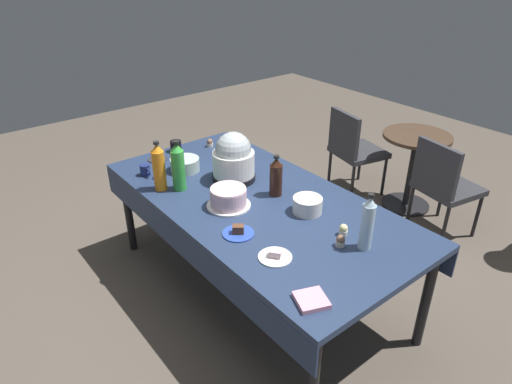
# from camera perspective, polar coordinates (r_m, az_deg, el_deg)

# --- Properties ---
(ground) EXTENTS (9.00, 9.00, 0.00)m
(ground) POSITION_cam_1_polar(r_m,az_deg,el_deg) (3.35, 0.00, -12.10)
(ground) COLOR brown
(potluck_table) EXTENTS (2.20, 1.10, 0.75)m
(potluck_table) POSITION_cam_1_polar(r_m,az_deg,el_deg) (2.95, 0.00, -1.91)
(potluck_table) COLOR navy
(potluck_table) RESTS_ON ground
(frosted_layer_cake) EXTENTS (0.28, 0.28, 0.13)m
(frosted_layer_cake) POSITION_cam_1_polar(r_m,az_deg,el_deg) (2.81, -3.49, -0.73)
(frosted_layer_cake) COLOR silver
(frosted_layer_cake) RESTS_ON potluck_table
(slow_cooker) EXTENTS (0.30, 0.30, 0.35)m
(slow_cooker) POSITION_cam_1_polar(r_m,az_deg,el_deg) (3.10, -2.85, 4.21)
(slow_cooker) COLOR black
(slow_cooker) RESTS_ON potluck_table
(glass_salad_bowl) EXTENTS (0.21, 0.21, 0.09)m
(glass_salad_bowl) POSITION_cam_1_polar(r_m,az_deg,el_deg) (3.31, -8.94, 3.44)
(glass_salad_bowl) COLOR #B2C6BC
(glass_salad_bowl) RESTS_ON potluck_table
(ceramic_snack_bowl) EXTENTS (0.18, 0.18, 0.10)m
(ceramic_snack_bowl) POSITION_cam_1_polar(r_m,az_deg,el_deg) (2.77, 6.49, -1.64)
(ceramic_snack_bowl) COLOR silver
(ceramic_snack_bowl) RESTS_ON potluck_table
(dessert_plate_cobalt) EXTENTS (0.18, 0.18, 0.06)m
(dessert_plate_cobalt) POSITION_cam_1_polar(r_m,az_deg,el_deg) (2.57, -2.25, -5.04)
(dessert_plate_cobalt) COLOR #2D4CB2
(dessert_plate_cobalt) RESTS_ON potluck_table
(dessert_plate_charcoal) EXTENTS (0.15, 0.15, 0.04)m
(dessert_plate_charcoal) POSITION_cam_1_polar(r_m,az_deg,el_deg) (3.54, -12.30, 4.14)
(dessert_plate_charcoal) COLOR #2D2D33
(dessert_plate_charcoal) RESTS_ON potluck_table
(dessert_plate_white) EXTENTS (0.18, 0.18, 0.04)m
(dessert_plate_white) POSITION_cam_1_polar(r_m,az_deg,el_deg) (2.39, 2.42, -8.06)
(dessert_plate_white) COLOR white
(dessert_plate_white) RESTS_ON potluck_table
(cupcake_berry) EXTENTS (0.05, 0.05, 0.07)m
(cupcake_berry) POSITION_cam_1_polar(r_m,az_deg,el_deg) (2.50, 10.58, -6.08)
(cupcake_berry) COLOR beige
(cupcake_berry) RESTS_ON potluck_table
(cupcake_vanilla) EXTENTS (0.05, 0.05, 0.07)m
(cupcake_vanilla) POSITION_cam_1_polar(r_m,az_deg,el_deg) (3.70, -5.84, 6.16)
(cupcake_vanilla) COLOR beige
(cupcake_vanilla) RESTS_ON potluck_table
(cupcake_cocoa) EXTENTS (0.05, 0.05, 0.07)m
(cupcake_cocoa) POSITION_cam_1_polar(r_m,az_deg,el_deg) (3.24, -12.23, 2.21)
(cupcake_cocoa) COLOR beige
(cupcake_cocoa) RESTS_ON potluck_table
(cupcake_mint) EXTENTS (0.05, 0.05, 0.07)m
(cupcake_mint) POSITION_cam_1_polar(r_m,az_deg,el_deg) (2.60, 10.94, -4.70)
(cupcake_mint) COLOR beige
(cupcake_mint) RESTS_ON potluck_table
(soda_bottle_orange_juice) EXTENTS (0.08, 0.08, 0.34)m
(soda_bottle_orange_juice) POSITION_cam_1_polar(r_m,az_deg,el_deg) (3.03, -12.13, 3.04)
(soda_bottle_orange_juice) COLOR orange
(soda_bottle_orange_juice) RESTS_ON potluck_table
(soda_bottle_cola) EXTENTS (0.08, 0.08, 0.28)m
(soda_bottle_cola) POSITION_cam_1_polar(r_m,az_deg,el_deg) (2.91, 2.53, 1.91)
(soda_bottle_cola) COLOR #33190F
(soda_bottle_cola) RESTS_ON potluck_table
(soda_bottle_lime_soda) EXTENTS (0.09, 0.09, 0.35)m
(soda_bottle_lime_soda) POSITION_cam_1_polar(r_m,az_deg,el_deg) (3.01, -9.77, 3.11)
(soda_bottle_lime_soda) COLOR green
(soda_bottle_lime_soda) RESTS_ON potluck_table
(soda_bottle_water) EXTENTS (0.07, 0.07, 0.33)m
(soda_bottle_water) POSITION_cam_1_polar(r_m,az_deg,el_deg) (2.45, 13.83, -3.86)
(soda_bottle_water) COLOR silver
(soda_bottle_water) RESTS_ON potluck_table
(coffee_mug_black) EXTENTS (0.13, 0.09, 0.09)m
(coffee_mug_black) POSITION_cam_1_polar(r_m,az_deg,el_deg) (3.65, -10.04, 5.69)
(coffee_mug_black) COLOR black
(coffee_mug_black) RESTS_ON potluck_table
(coffee_mug_navy) EXTENTS (0.11, 0.07, 0.08)m
(coffee_mug_navy) POSITION_cam_1_polar(r_m,az_deg,el_deg) (3.30, -13.76, 2.70)
(coffee_mug_navy) COLOR navy
(coffee_mug_navy) RESTS_ON potluck_table
(paper_napkin_stack) EXTENTS (0.18, 0.18, 0.02)m
(paper_napkin_stack) POSITION_cam_1_polar(r_m,az_deg,el_deg) (2.14, 6.97, -13.35)
(paper_napkin_stack) COLOR pink
(paper_napkin_stack) RESTS_ON potluck_table
(maroon_chair_left) EXTENTS (0.53, 0.53, 0.85)m
(maroon_chair_left) POSITION_cam_1_polar(r_m,az_deg,el_deg) (4.45, 12.14, 5.57)
(maroon_chair_left) COLOR #333338
(maroon_chair_left) RESTS_ON ground
(maroon_chair_right) EXTENTS (0.52, 0.52, 0.85)m
(maroon_chair_right) POSITION_cam_1_polar(r_m,az_deg,el_deg) (3.99, 22.52, 1.09)
(maroon_chair_right) COLOR #333338
(maroon_chair_right) RESTS_ON ground
(round_cafe_table) EXTENTS (0.60, 0.60, 0.72)m
(round_cafe_table) POSITION_cam_1_polar(r_m,az_deg,el_deg) (4.35, 19.22, 4.11)
(round_cafe_table) COLOR #473323
(round_cafe_table) RESTS_ON ground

